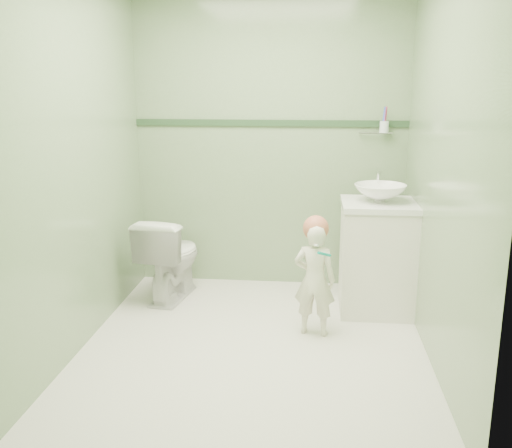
# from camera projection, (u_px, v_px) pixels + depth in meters

# --- Properties ---
(ground) EXTENTS (2.50, 2.50, 0.00)m
(ground) POSITION_uv_depth(u_px,v_px,m) (254.00, 346.00, 3.69)
(ground) COLOR silver
(ground) RESTS_ON ground
(room_shell) EXTENTS (2.50, 2.54, 2.40)m
(room_shell) POSITION_uv_depth(u_px,v_px,m) (253.00, 162.00, 3.40)
(room_shell) COLOR gray
(room_shell) RESTS_ON ground
(trim_stripe) EXTENTS (2.20, 0.02, 0.05)m
(trim_stripe) POSITION_uv_depth(u_px,v_px,m) (270.00, 123.00, 4.56)
(trim_stripe) COLOR #294529
(trim_stripe) RESTS_ON room_shell
(vanity) EXTENTS (0.52, 0.50, 0.80)m
(vanity) POSITION_uv_depth(u_px,v_px,m) (377.00, 259.00, 4.19)
(vanity) COLOR white
(vanity) RESTS_ON ground
(counter) EXTENTS (0.54, 0.52, 0.04)m
(counter) POSITION_uv_depth(u_px,v_px,m) (380.00, 205.00, 4.09)
(counter) COLOR white
(counter) RESTS_ON vanity
(basin) EXTENTS (0.37, 0.37, 0.13)m
(basin) POSITION_uv_depth(u_px,v_px,m) (380.00, 193.00, 4.07)
(basin) COLOR white
(basin) RESTS_ON counter
(faucet) EXTENTS (0.03, 0.13, 0.18)m
(faucet) POSITION_uv_depth(u_px,v_px,m) (378.00, 178.00, 4.23)
(faucet) COLOR silver
(faucet) RESTS_ON counter
(cup_holder) EXTENTS (0.26, 0.07, 0.21)m
(cup_holder) POSITION_uv_depth(u_px,v_px,m) (383.00, 127.00, 4.43)
(cup_holder) COLOR silver
(cup_holder) RESTS_ON room_shell
(toilet) EXTENTS (0.47, 0.70, 0.66)m
(toilet) POSITION_uv_depth(u_px,v_px,m) (171.00, 257.00, 4.46)
(toilet) COLOR white
(toilet) RESTS_ON ground
(toddler) EXTENTS (0.31, 0.23, 0.77)m
(toddler) POSITION_uv_depth(u_px,v_px,m) (315.00, 280.00, 3.79)
(toddler) COLOR #EFE8CF
(toddler) RESTS_ON ground
(hair_cap) EXTENTS (0.17, 0.17, 0.17)m
(hair_cap) POSITION_uv_depth(u_px,v_px,m) (316.00, 228.00, 3.73)
(hair_cap) COLOR #C16A4E
(hair_cap) RESTS_ON toddler
(teal_toothbrush) EXTENTS (0.11, 0.14, 0.08)m
(teal_toothbrush) POSITION_uv_depth(u_px,v_px,m) (323.00, 253.00, 3.59)
(teal_toothbrush) COLOR #04958A
(teal_toothbrush) RESTS_ON toddler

